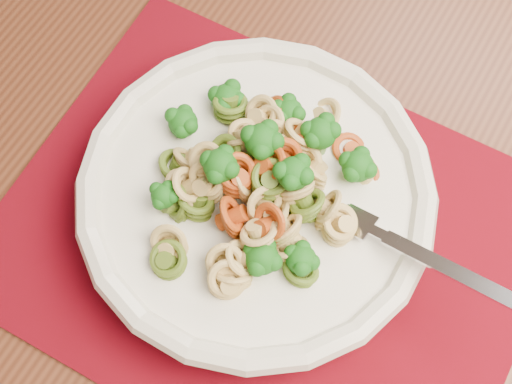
% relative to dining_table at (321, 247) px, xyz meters
% --- Properties ---
extents(dining_table, '(1.70, 1.25, 0.73)m').
position_rel_dining_table_xyz_m(dining_table, '(0.00, 0.00, 0.00)').
color(dining_table, '#572C18').
rests_on(dining_table, ground).
extents(placemat, '(0.45, 0.37, 0.00)m').
position_rel_dining_table_xyz_m(placemat, '(-0.04, -0.04, 0.09)').
color(placemat, '#610413').
rests_on(placemat, dining_table).
extents(pasta_bowl, '(0.28, 0.28, 0.05)m').
position_rel_dining_table_xyz_m(pasta_bowl, '(-0.06, -0.02, 0.12)').
color(pasta_bowl, white).
rests_on(pasta_bowl, placemat).
extents(pasta_broccoli_heap, '(0.23, 0.23, 0.06)m').
position_rel_dining_table_xyz_m(pasta_broccoli_heap, '(-0.06, -0.02, 0.13)').
color(pasta_broccoli_heap, tan).
rests_on(pasta_broccoli_heap, pasta_bowl).
extents(fork, '(0.18, 0.08, 0.08)m').
position_rel_dining_table_xyz_m(fork, '(0.02, -0.02, 0.13)').
color(fork, silver).
rests_on(fork, pasta_bowl).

